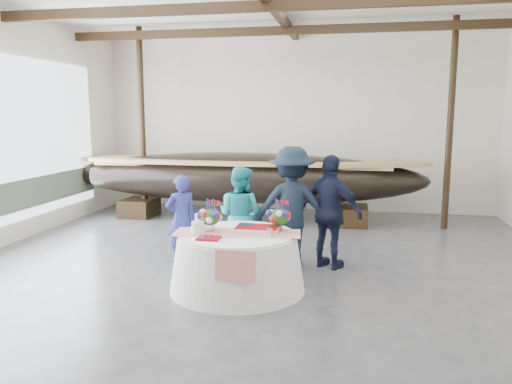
# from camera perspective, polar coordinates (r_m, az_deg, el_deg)

# --- Properties ---
(floor) EXTENTS (10.00, 12.00, 0.01)m
(floor) POSITION_cam_1_polar(r_m,az_deg,el_deg) (7.54, -0.95, -10.40)
(floor) COLOR #3D3D42
(floor) RESTS_ON ground
(wall_back) EXTENTS (10.00, 0.02, 4.50)m
(wall_back) POSITION_cam_1_polar(r_m,az_deg,el_deg) (13.05, 4.53, 7.85)
(wall_back) COLOR silver
(wall_back) RESTS_ON ground
(pavilion_structure) EXTENTS (9.80, 11.76, 4.50)m
(pavilion_structure) POSITION_cam_1_polar(r_m,az_deg,el_deg) (8.00, 0.17, 19.78)
(pavilion_structure) COLOR black
(pavilion_structure) RESTS_ON ground
(longboat_display) EXTENTS (8.54, 1.71, 1.60)m
(longboat_display) POSITION_cam_1_polar(r_m,az_deg,el_deg) (11.69, -1.77, 1.70)
(longboat_display) COLOR black
(longboat_display) RESTS_ON ground
(banquet_table) EXTENTS (1.93, 1.93, 0.83)m
(banquet_table) POSITION_cam_1_polar(r_m,az_deg,el_deg) (7.20, -2.15, -7.91)
(banquet_table) COLOR white
(banquet_table) RESTS_ON ground
(tabletop_items) EXTENTS (1.84, 0.95, 0.40)m
(tabletop_items) POSITION_cam_1_polar(r_m,az_deg,el_deg) (7.15, -1.76, -3.35)
(tabletop_items) COLOR red
(tabletop_items) RESTS_ON banquet_table
(guest_woman_blue) EXTENTS (0.64, 0.61, 1.48)m
(guest_woman_blue) POSITION_cam_1_polar(r_m,az_deg,el_deg) (8.54, -8.53, -3.02)
(guest_woman_blue) COLOR navy
(guest_woman_blue) RESTS_ON ground
(guest_woman_teal) EXTENTS (0.96, 0.86, 1.65)m
(guest_woman_teal) POSITION_cam_1_polar(r_m,az_deg,el_deg) (8.30, -1.83, -2.70)
(guest_woman_teal) COLOR teal
(guest_woman_teal) RESTS_ON ground
(guest_man_left) EXTENTS (1.35, 0.88, 1.98)m
(guest_man_left) POSITION_cam_1_polar(r_m,az_deg,el_deg) (8.18, 4.10, -1.72)
(guest_man_left) COLOR black
(guest_man_left) RESTS_ON ground
(guest_man_right) EXTENTS (1.17, 0.89, 1.85)m
(guest_man_right) POSITION_cam_1_polar(r_m,az_deg,el_deg) (8.13, 8.53, -2.29)
(guest_man_right) COLOR black
(guest_man_right) RESTS_ON ground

